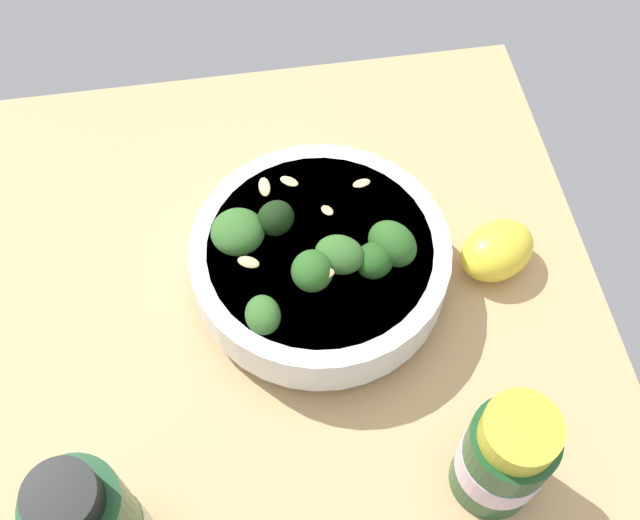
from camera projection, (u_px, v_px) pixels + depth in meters
ground_plane at (286, 309)px, 71.27cm from camera, size 57.72×57.72×3.66cm
bowl_of_broccoli at (319, 260)px, 67.03cm from camera, size 22.57×22.57×9.83cm
lemon_wedge at (497, 250)px, 69.69cm from camera, size 8.96×8.17×4.70cm
bottle_tall at (504, 457)px, 56.26cm from camera, size 6.58×6.58×12.50cm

